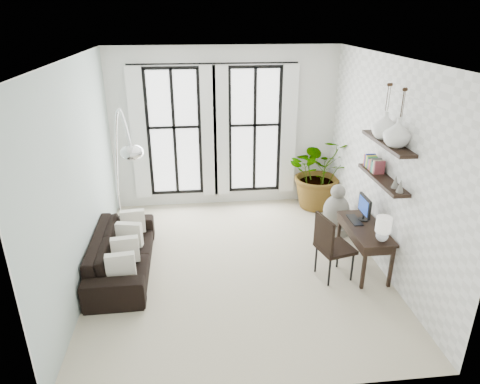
{
  "coord_description": "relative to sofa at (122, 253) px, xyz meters",
  "views": [
    {
      "loc": [
        -0.6,
        -5.84,
        3.77
      ],
      "look_at": [
        0.07,
        0.3,
        1.15
      ],
      "focal_mm": 32.0,
      "sensor_mm": 36.0,
      "label": 1
    }
  ],
  "objects": [
    {
      "name": "wall_back",
      "position": [
        1.8,
        2.43,
        1.28
      ],
      "size": [
        4.5,
        0.0,
        4.5
      ],
      "primitive_type": "plane",
      "rotation": [
        1.57,
        0.0,
        0.0
      ],
      "color": "white",
      "rests_on": "floor"
    },
    {
      "name": "desk",
      "position": [
        3.75,
        -0.38,
        0.37
      ],
      "size": [
        0.51,
        1.22,
        1.11
      ],
      "color": "black",
      "rests_on": "floor"
    },
    {
      "name": "sofa",
      "position": [
        0.0,
        0.0,
        0.0
      ],
      "size": [
        0.88,
        2.18,
        0.63
      ],
      "primitive_type": "imported",
      "rotation": [
        0.0,
        0.0,
        1.59
      ],
      "color": "black",
      "rests_on": "floor"
    },
    {
      "name": "vase_b",
      "position": [
        3.91,
        -0.18,
        1.95
      ],
      "size": [
        0.37,
        0.37,
        0.38
      ],
      "primitive_type": "imported",
      "color": "white",
      "rests_on": "shelf_upper"
    },
    {
      "name": "windows",
      "position": [
        1.6,
        2.36,
        1.24
      ],
      "size": [
        3.26,
        0.13,
        2.65
      ],
      "color": "white",
      "rests_on": "wall_back"
    },
    {
      "name": "arc_lamp",
      "position": [
        0.1,
        0.39,
        1.57
      ],
      "size": [
        0.75,
        1.05,
        2.49
      ],
      "color": "silver",
      "rests_on": "floor"
    },
    {
      "name": "floor",
      "position": [
        1.8,
        -0.07,
        -0.32
      ],
      "size": [
        5.0,
        5.0,
        0.0
      ],
      "primitive_type": "plane",
      "color": "beige",
      "rests_on": "ground"
    },
    {
      "name": "wall_left",
      "position": [
        -0.45,
        -0.07,
        1.28
      ],
      "size": [
        0.0,
        5.0,
        5.0
      ],
      "primitive_type": "plane",
      "rotation": [
        1.57,
        0.0,
        1.57
      ],
      "color": "#AEC2BB",
      "rests_on": "floor"
    },
    {
      "name": "wall_right",
      "position": [
        4.05,
        -0.07,
        1.28
      ],
      "size": [
        0.0,
        5.0,
        5.0
      ],
      "primitive_type": "plane",
      "rotation": [
        1.57,
        0.0,
        -1.57
      ],
      "color": "white",
      "rests_on": "floor"
    },
    {
      "name": "vase_a",
      "position": [
        3.91,
        -0.58,
        1.95
      ],
      "size": [
        0.37,
        0.37,
        0.38
      ],
      "primitive_type": "imported",
      "color": "white",
      "rests_on": "shelf_upper"
    },
    {
      "name": "throw_pillows",
      "position": [
        0.1,
        -0.0,
        0.18
      ],
      "size": [
        0.4,
        1.52,
        0.4
      ],
      "color": "silver",
      "rests_on": "sofa"
    },
    {
      "name": "buddha",
      "position": [
        3.69,
        0.86,
        0.08
      ],
      "size": [
        0.52,
        0.52,
        0.94
      ],
      "color": "gray",
      "rests_on": "floor"
    },
    {
      "name": "ceiling",
      "position": [
        1.8,
        -0.07,
        2.88
      ],
      "size": [
        5.0,
        5.0,
        0.0
      ],
      "primitive_type": "plane",
      "color": "white",
      "rests_on": "wall_back"
    },
    {
      "name": "wall_shelves",
      "position": [
        3.91,
        -0.29,
        1.41
      ],
      "size": [
        0.25,
        1.3,
        0.6
      ],
      "color": "black",
      "rests_on": "wall_right"
    },
    {
      "name": "plant",
      "position": [
        3.7,
        2.03,
        0.45
      ],
      "size": [
        1.46,
        1.29,
        1.54
      ],
      "primitive_type": "imported",
      "rotation": [
        0.0,
        0.0,
        0.07
      ],
      "color": "#2D7228",
      "rests_on": "floor"
    },
    {
      "name": "desk_chair",
      "position": [
        3.13,
        -0.54,
        0.27
      ],
      "size": [
        0.6,
        0.6,
        1.04
      ],
      "rotation": [
        0.0,
        0.0,
        0.25
      ],
      "color": "black",
      "rests_on": "floor"
    }
  ]
}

